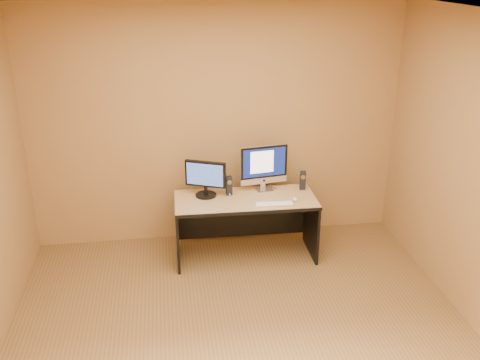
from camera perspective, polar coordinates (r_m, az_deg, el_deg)
The scene contains 12 objects.
floor at distance 4.60m, azimuth 0.49°, elevation -17.38°, with size 4.00×4.00×0.00m, color brown.
walls at distance 3.90m, azimuth 0.55°, elevation -2.53°, with size 4.00×4.00×2.60m, color olive, non-canonical shape.
ceiling at distance 3.55m, azimuth 0.64°, elevation 16.85°, with size 4.00×4.00×0.00m, color white.
desk at distance 5.65m, azimuth 0.58°, elevation -5.11°, with size 1.45×0.64×0.67m, color #AF7D57, non-canonical shape.
imac at distance 5.62m, azimuth 2.63°, elevation 1.29°, with size 0.52×0.19×0.50m, color silver, non-canonical shape.
second_monitor at distance 5.50m, azimuth -3.70°, elevation 0.12°, with size 0.44×0.22×0.38m, color black, non-canonical shape.
speaker_left at distance 5.56m, azimuth -1.18°, elevation -0.60°, with size 0.06×0.07×0.20m, color black, non-canonical shape.
speaker_right at distance 5.73m, azimuth 6.70°, elevation -0.03°, with size 0.06×0.07×0.20m, color black, non-canonical shape.
keyboard at distance 5.38m, azimuth 3.72°, elevation -2.56°, with size 0.39×0.11×0.02m, color silver.
mouse at distance 5.48m, azimuth 5.88°, elevation -2.02°, with size 0.05×0.09×0.03m, color silver.
cable_a at distance 5.80m, azimuth 3.26°, elevation -0.67°, with size 0.01×0.01×0.20m, color black.
cable_b at distance 5.79m, azimuth 2.56°, elevation -0.71°, with size 0.01×0.01×0.16m, color black.
Camera 1 is at (-0.55, -3.49, 2.94)m, focal length 40.00 mm.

